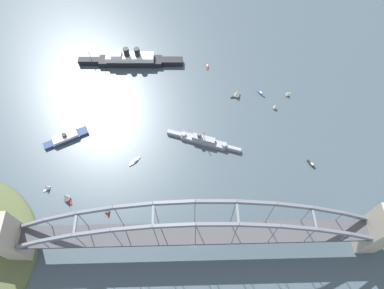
{
  "coord_description": "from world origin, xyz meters",
  "views": [
    {
      "loc": [
        -3.44,
        -63.99,
        255.68
      ],
      "look_at": [
        0.0,
        80.47,
        8.0
      ],
      "focal_mm": 32.11,
      "sensor_mm": 36.0,
      "label": 1
    }
  ],
  "objects_px": {
    "small_boat_0": "(66,197)",
    "channel_marker_buoy": "(268,203)",
    "ocean_liner": "(131,60)",
    "small_boat_4": "(46,187)",
    "small_boat_5": "(261,94)",
    "small_boat_9": "(311,164)",
    "naval_cruiser": "(203,140)",
    "harbor_ferry_steamer": "(66,138)",
    "small_boat_2": "(275,106)",
    "small_boat_6": "(207,66)",
    "harbor_arch_bridge": "(195,233)",
    "small_boat_8": "(288,93)",
    "small_boat_1": "(106,210)",
    "small_boat_7": "(237,93)",
    "small_boat_3": "(135,161)"
  },
  "relations": [
    {
      "from": "small_boat_0",
      "to": "channel_marker_buoy",
      "type": "xyz_separation_m",
      "value": [
        157.95,
        -7.34,
        -4.12
      ]
    },
    {
      "from": "ocean_liner",
      "to": "small_boat_4",
      "type": "relative_size",
      "value": 14.26
    },
    {
      "from": "ocean_liner",
      "to": "small_boat_5",
      "type": "xyz_separation_m",
      "value": [
        124.63,
        -41.59,
        -4.76
      ]
    },
    {
      "from": "channel_marker_buoy",
      "to": "small_boat_9",
      "type": "bearing_deg",
      "value": 39.37
    },
    {
      "from": "naval_cruiser",
      "to": "channel_marker_buoy",
      "type": "xyz_separation_m",
      "value": [
        48.9,
        -57.02,
        -2.09
      ]
    },
    {
      "from": "harbor_ferry_steamer",
      "to": "small_boat_2",
      "type": "bearing_deg",
      "value": 8.71
    },
    {
      "from": "small_boat_2",
      "to": "small_boat_6",
      "type": "height_order",
      "value": "small_boat_2"
    },
    {
      "from": "harbor_arch_bridge",
      "to": "small_boat_5",
      "type": "relative_size",
      "value": 38.93
    },
    {
      "from": "small_boat_8",
      "to": "channel_marker_buoy",
      "type": "distance_m",
      "value": 111.41
    },
    {
      "from": "small_boat_1",
      "to": "small_boat_5",
      "type": "bearing_deg",
      "value": 40.01
    },
    {
      "from": "small_boat_6",
      "to": "channel_marker_buoy",
      "type": "bearing_deg",
      "value": -74.2
    },
    {
      "from": "harbor_ferry_steamer",
      "to": "small_boat_6",
      "type": "bearing_deg",
      "value": 32.86
    },
    {
      "from": "small_boat_2",
      "to": "naval_cruiser",
      "type": "bearing_deg",
      "value": -152.8
    },
    {
      "from": "small_boat_0",
      "to": "small_boat_7",
      "type": "xyz_separation_m",
      "value": [
        142.6,
        99.21,
        -0.91
      ]
    },
    {
      "from": "harbor_arch_bridge",
      "to": "naval_cruiser",
      "type": "xyz_separation_m",
      "value": [
        9.7,
        87.2,
        -25.66
      ]
    },
    {
      "from": "harbor_arch_bridge",
      "to": "channel_marker_buoy",
      "type": "distance_m",
      "value": 71.51
    },
    {
      "from": "harbor_ferry_steamer",
      "to": "channel_marker_buoy",
      "type": "height_order",
      "value": "harbor_ferry_steamer"
    },
    {
      "from": "ocean_liner",
      "to": "small_boat_8",
      "type": "height_order",
      "value": "ocean_liner"
    },
    {
      "from": "harbor_arch_bridge",
      "to": "channel_marker_buoy",
      "type": "xyz_separation_m",
      "value": [
        58.6,
        30.17,
        -27.74
      ]
    },
    {
      "from": "small_boat_0",
      "to": "small_boat_9",
      "type": "xyz_separation_m",
      "value": [
        198.46,
        25.89,
        -4.4
      ]
    },
    {
      "from": "harbor_ferry_steamer",
      "to": "small_boat_8",
      "type": "height_order",
      "value": "harbor_ferry_steamer"
    },
    {
      "from": "harbor_arch_bridge",
      "to": "naval_cruiser",
      "type": "distance_m",
      "value": 91.41
    },
    {
      "from": "harbor_arch_bridge",
      "to": "small_boat_0",
      "type": "distance_m",
      "value": 108.8
    },
    {
      "from": "small_boat_0",
      "to": "small_boat_1",
      "type": "height_order",
      "value": "small_boat_0"
    },
    {
      "from": "ocean_liner",
      "to": "small_boat_1",
      "type": "xyz_separation_m",
      "value": [
        -8.99,
        -153.73,
        -1.78
      ]
    },
    {
      "from": "small_boat_5",
      "to": "small_boat_3",
      "type": "bearing_deg",
      "value": -149.06
    },
    {
      "from": "ocean_liner",
      "to": "channel_marker_buoy",
      "type": "bearing_deg",
      "value": -52.18
    },
    {
      "from": "harbor_ferry_steamer",
      "to": "small_boat_1",
      "type": "distance_m",
      "value": 78.77
    },
    {
      "from": "harbor_arch_bridge",
      "to": "small_boat_1",
      "type": "height_order",
      "value": "harbor_arch_bridge"
    },
    {
      "from": "small_boat_1",
      "to": "small_boat_4",
      "type": "height_order",
      "value": "small_boat_1"
    },
    {
      "from": "small_boat_7",
      "to": "ocean_liner",
      "type": "bearing_deg",
      "value": 156.67
    },
    {
      "from": "small_boat_2",
      "to": "small_boat_1",
      "type": "bearing_deg",
      "value": -146.56
    },
    {
      "from": "small_boat_1",
      "to": "small_boat_9",
      "type": "distance_m",
      "value": 170.17
    },
    {
      "from": "small_boat_8",
      "to": "channel_marker_buoy",
      "type": "bearing_deg",
      "value": -107.06
    },
    {
      "from": "small_boat_0",
      "to": "small_boat_1",
      "type": "xyz_separation_m",
      "value": [
        32.33,
        -10.84,
        -1.48
      ]
    },
    {
      "from": "harbor_ferry_steamer",
      "to": "harbor_arch_bridge",
      "type": "bearing_deg",
      "value": -40.57
    },
    {
      "from": "harbor_ferry_steamer",
      "to": "small_boat_0",
      "type": "xyz_separation_m",
      "value": [
        9.64,
        -55.8,
        2.95
      ]
    },
    {
      "from": "naval_cruiser",
      "to": "small_boat_5",
      "type": "xyz_separation_m",
      "value": [
        56.9,
        51.62,
        -2.43
      ]
    },
    {
      "from": "small_boat_6",
      "to": "channel_marker_buoy",
      "type": "xyz_separation_m",
      "value": [
        40.99,
        -144.9,
        0.39
      ]
    },
    {
      "from": "harbor_arch_bridge",
      "to": "small_boat_8",
      "type": "relative_size",
      "value": 47.97
    },
    {
      "from": "harbor_arch_bridge",
      "to": "ocean_liner",
      "type": "xyz_separation_m",
      "value": [
        -58.03,
        180.4,
        -23.33
      ]
    },
    {
      "from": "small_boat_6",
      "to": "channel_marker_buoy",
      "type": "relative_size",
      "value": 3.6
    },
    {
      "from": "small_boat_3",
      "to": "small_boat_9",
      "type": "bearing_deg",
      "value": -2.54
    },
    {
      "from": "naval_cruiser",
      "to": "small_boat_3",
      "type": "height_order",
      "value": "naval_cruiser"
    },
    {
      "from": "small_boat_0",
      "to": "small_boat_3",
      "type": "bearing_deg",
      "value": 32.42
    },
    {
      "from": "small_boat_1",
      "to": "channel_marker_buoy",
      "type": "bearing_deg",
      "value": 1.6
    },
    {
      "from": "ocean_liner",
      "to": "harbor_ferry_steamer",
      "type": "xyz_separation_m",
      "value": [
        -50.96,
        -87.09,
        -3.25
      ]
    },
    {
      "from": "harbor_ferry_steamer",
      "to": "small_boat_2",
      "type": "xyz_separation_m",
      "value": [
        186.04,
        28.5,
        0.92
      ]
    },
    {
      "from": "harbor_ferry_steamer",
      "to": "small_boat_5",
      "type": "height_order",
      "value": "harbor_ferry_steamer"
    },
    {
      "from": "small_boat_1",
      "to": "small_boat_7",
      "type": "height_order",
      "value": "small_boat_7"
    }
  ]
}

